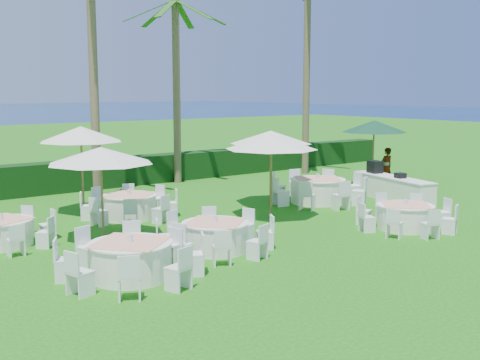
# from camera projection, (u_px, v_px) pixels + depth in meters

# --- Properties ---
(ground) EXTENTS (120.00, 120.00, 0.00)m
(ground) POSITION_uv_depth(u_px,v_px,m) (282.00, 251.00, 15.19)
(ground) COLOR #136110
(ground) RESTS_ON ground
(hedge) EXTENTS (34.00, 1.00, 1.20)m
(hedge) POSITION_uv_depth(u_px,v_px,m) (88.00, 174.00, 24.54)
(hedge) COLOR black
(hedge) RESTS_ON ground
(banquet_table_a) EXTENTS (3.15, 3.15, 0.96)m
(banquet_table_a) POSITION_uv_depth(u_px,v_px,m) (131.00, 259.00, 12.94)
(banquet_table_a) COLOR white
(banquet_table_a) RESTS_ON ground
(banquet_table_b) EXTENTS (2.94, 2.94, 0.91)m
(banquet_table_b) POSITION_uv_depth(u_px,v_px,m) (215.00, 236.00, 15.12)
(banquet_table_b) COLOR white
(banquet_table_b) RESTS_ON ground
(banquet_table_c) EXTENTS (2.82, 2.82, 0.88)m
(banquet_table_c) POSITION_uv_depth(u_px,v_px,m) (405.00, 216.00, 17.51)
(banquet_table_c) COLOR white
(banquet_table_c) RESTS_ON ground
(banquet_table_d) EXTENTS (2.77, 2.77, 0.85)m
(banquet_table_d) POSITION_uv_depth(u_px,v_px,m) (2.00, 232.00, 15.61)
(banquet_table_d) COLOR white
(banquet_table_d) RESTS_ON ground
(banquet_table_e) EXTENTS (2.97, 2.97, 0.92)m
(banquet_table_e) POSITION_uv_depth(u_px,v_px,m) (130.00, 206.00, 18.98)
(banquet_table_e) COLOR white
(banquet_table_e) RESTS_ON ground
(banquet_table_f) EXTENTS (3.48, 3.48, 1.04)m
(banquet_table_f) POSITION_uv_depth(u_px,v_px,m) (318.00, 190.00, 21.60)
(banquet_table_f) COLOR white
(banquet_table_f) RESTS_ON ground
(umbrella_a) EXTENTS (2.82, 2.82, 2.54)m
(umbrella_a) POSITION_uv_depth(u_px,v_px,m) (101.00, 155.00, 15.83)
(umbrella_a) COLOR brown
(umbrella_a) RESTS_ON ground
(umbrella_b) EXTENTS (2.91, 2.91, 2.65)m
(umbrella_b) POSITION_uv_depth(u_px,v_px,m) (271.00, 142.00, 18.71)
(umbrella_b) COLOR brown
(umbrella_b) RESTS_ON ground
(umbrella_c) EXTENTS (2.70, 2.70, 2.86)m
(umbrella_c) POSITION_uv_depth(u_px,v_px,m) (81.00, 134.00, 19.35)
(umbrella_c) COLOR brown
(umbrella_c) RESTS_ON ground
(umbrella_d) EXTENTS (2.82, 2.82, 2.63)m
(umbrella_d) POSITION_uv_depth(u_px,v_px,m) (271.00, 137.00, 20.75)
(umbrella_d) COLOR brown
(umbrella_d) RESTS_ON ground
(umbrella_green) EXTENTS (2.65, 2.65, 2.80)m
(umbrella_green) POSITION_uv_depth(u_px,v_px,m) (374.00, 126.00, 24.33)
(umbrella_green) COLOR brown
(umbrella_green) RESTS_ON ground
(buffet_table) EXTENTS (1.61, 3.85, 1.34)m
(buffet_table) POSITION_uv_depth(u_px,v_px,m) (392.00, 188.00, 22.07)
(buffet_table) COLOR white
(buffet_table) RESTS_ON ground
(staff_person) EXTENTS (0.63, 0.45, 1.65)m
(staff_person) POSITION_uv_depth(u_px,v_px,m) (386.00, 167.00, 25.05)
(staff_person) COLOR gray
(staff_person) RESTS_ON ground
(palm_c) EXTENTS (4.33, 4.30, 10.89)m
(palm_c) POSITION_uv_depth(u_px,v_px,m) (92.00, 36.00, 21.40)
(palm_c) COLOR brown
(palm_c) RESTS_ON ground
(palm_d) EXTENTS (4.22, 4.38, 7.79)m
(palm_d) POSITION_uv_depth(u_px,v_px,m) (176.00, 82.00, 25.74)
(palm_d) COLOR brown
(palm_d) RESTS_ON ground
(palm_e) EXTENTS (4.38, 4.23, 9.43)m
(palm_e) POSITION_uv_depth(u_px,v_px,m) (307.00, 65.00, 28.45)
(palm_e) COLOR brown
(palm_e) RESTS_ON ground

